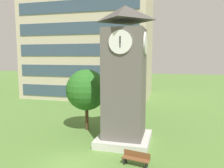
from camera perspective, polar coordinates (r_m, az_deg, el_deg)
The scene contains 5 objects.
ground_plane at distance 15.65m, azimuth -10.53°, elevation -19.71°, with size 160.00×160.00×0.00m, color #567F38.
office_building at distance 40.43m, azimuth -5.78°, elevation 15.26°, with size 20.87×11.99×25.60m.
clock_tower at distance 17.71m, azimuth 3.23°, elevation 0.12°, with size 4.16×4.16×10.88m.
park_bench at distance 15.28m, azimuth 6.17°, elevation -18.39°, with size 1.86×0.81×0.88m.
tree_by_building at distance 21.25m, azimuth -6.54°, elevation -1.51°, with size 3.88×3.88×5.82m.
Camera 1 is at (6.11, -12.58, 7.02)m, focal length 35.78 mm.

